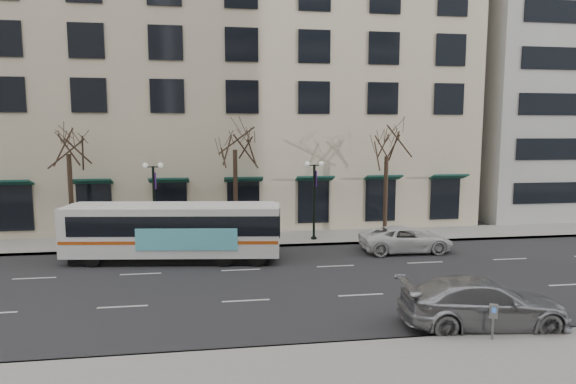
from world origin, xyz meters
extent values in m
plane|color=black|center=(0.00, 0.00, 0.00)|extent=(160.00, 160.00, 0.00)
cube|color=gray|center=(5.00, 9.00, 0.07)|extent=(80.00, 4.00, 0.15)
cube|color=#C4B695|center=(-2.00, 21.00, 12.00)|extent=(40.00, 20.00, 24.00)
cube|color=#999993|center=(32.00, 21.00, 17.50)|extent=(25.00, 20.00, 35.00)
cylinder|color=black|center=(-10.00, 8.80, 2.87)|extent=(0.28, 0.28, 5.74)
cylinder|color=black|center=(0.00, 8.80, 2.97)|extent=(0.28, 0.28, 5.95)
cylinder|color=black|center=(10.00, 8.80, 2.73)|extent=(0.28, 0.28, 5.46)
cylinder|color=black|center=(-5.00, 8.20, 2.50)|extent=(0.16, 0.16, 5.00)
cylinder|color=black|center=(-5.00, 8.20, 0.15)|extent=(0.36, 0.36, 0.30)
cube|color=black|center=(-5.00, 8.20, 4.95)|extent=(0.90, 0.06, 0.06)
sphere|color=silver|center=(-5.45, 8.20, 5.05)|extent=(0.32, 0.32, 0.32)
sphere|color=silver|center=(-4.55, 8.20, 5.05)|extent=(0.32, 0.32, 0.32)
cube|color=#431E70|center=(-4.88, 8.20, 4.10)|extent=(0.04, 0.45, 1.00)
cylinder|color=black|center=(5.00, 8.20, 2.50)|extent=(0.16, 0.16, 5.00)
cylinder|color=black|center=(5.00, 8.20, 0.15)|extent=(0.36, 0.36, 0.30)
cube|color=black|center=(5.00, 8.20, 4.95)|extent=(0.90, 0.06, 0.06)
sphere|color=silver|center=(4.55, 8.20, 5.05)|extent=(0.32, 0.32, 0.32)
sphere|color=silver|center=(5.45, 8.20, 5.05)|extent=(0.32, 0.32, 0.32)
cube|color=#431E70|center=(5.12, 8.20, 4.10)|extent=(0.04, 0.45, 1.00)
cube|color=white|center=(-3.56, 4.57, 1.76)|extent=(11.82, 3.96, 2.66)
cube|color=black|center=(-3.56, 4.57, 0.27)|extent=(10.86, 3.54, 0.43)
cube|color=black|center=(-3.27, 4.54, 2.17)|extent=(11.36, 3.94, 1.06)
cube|color=#C34E12|center=(-3.56, 4.57, 1.30)|extent=(11.71, 3.97, 0.17)
cube|color=#61D7EC|center=(-2.77, 3.18, 1.50)|extent=(5.28, 0.73, 1.16)
cube|color=white|center=(-3.56, 4.57, 3.12)|extent=(11.21, 3.64, 0.08)
cylinder|color=black|center=(-7.73, 3.98, 0.48)|extent=(0.99, 0.39, 0.97)
cylinder|color=black|center=(-7.45, 6.19, 0.48)|extent=(0.99, 0.39, 0.97)
cylinder|color=black|center=(-0.83, 3.10, 0.48)|extent=(0.99, 0.39, 0.97)
cylinder|color=black|center=(-0.55, 5.31, 0.48)|extent=(0.99, 0.39, 0.97)
cylinder|color=black|center=(0.90, 2.88, 0.48)|extent=(0.99, 0.39, 0.97)
cylinder|color=black|center=(1.18, 5.09, 0.48)|extent=(0.99, 0.39, 0.97)
imported|color=#9A9CA2|center=(8.40, -6.20, 0.87)|extent=(6.25, 3.09, 1.75)
imported|color=silver|center=(9.89, 4.80, 0.75)|extent=(5.48, 2.61, 1.51)
cylinder|color=gray|center=(7.94, -7.62, 0.57)|extent=(0.07, 0.07, 0.84)
cube|color=gray|center=(7.94, -7.62, 1.13)|extent=(0.31, 0.26, 0.47)
cube|color=blue|center=(7.98, -7.70, 1.20)|extent=(0.13, 0.07, 0.17)
camera|label=1|loc=(-1.02, -21.86, 7.04)|focal=30.00mm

